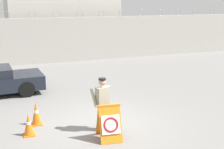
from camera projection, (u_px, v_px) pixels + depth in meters
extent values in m
plane|color=gray|center=(103.00, 124.00, 10.48)|extent=(90.00, 90.00, 0.00)
cube|color=#ADA8A0|center=(46.00, 41.00, 20.25)|extent=(36.00, 0.30, 2.93)
torus|color=gray|center=(7.00, 15.00, 19.06)|extent=(0.47, 0.03, 0.47)
torus|color=gray|center=(32.00, 15.00, 19.59)|extent=(0.47, 0.03, 0.47)
torus|color=gray|center=(56.00, 14.00, 20.13)|extent=(0.47, 0.03, 0.47)
torus|color=gray|center=(79.00, 14.00, 20.66)|extent=(0.47, 0.03, 0.47)
torus|color=gray|center=(101.00, 13.00, 21.20)|extent=(0.47, 0.03, 0.47)
torus|color=gray|center=(122.00, 13.00, 21.74)|extent=(0.47, 0.03, 0.47)
torus|color=gray|center=(142.00, 13.00, 22.27)|extent=(0.47, 0.03, 0.47)
torus|color=gray|center=(160.00, 13.00, 22.81)|extent=(0.47, 0.03, 0.47)
torus|color=gray|center=(178.00, 12.00, 23.34)|extent=(0.47, 0.03, 0.47)
torus|color=gray|center=(195.00, 12.00, 23.88)|extent=(0.47, 0.03, 0.47)
torus|color=gray|center=(212.00, 12.00, 24.41)|extent=(0.47, 0.03, 0.47)
cube|color=beige|center=(59.00, 19.00, 24.95)|extent=(7.99, 6.79, 5.15)
cube|color=orange|center=(111.00, 125.00, 9.08)|extent=(0.70, 0.52, 1.02)
cube|color=orange|center=(107.00, 120.00, 9.46)|extent=(0.70, 0.52, 1.02)
cube|color=orange|center=(109.00, 105.00, 9.15)|extent=(0.69, 0.15, 0.05)
cube|color=white|center=(111.00, 125.00, 9.04)|extent=(0.58, 0.29, 0.52)
torus|color=red|center=(111.00, 125.00, 9.02)|extent=(0.47, 0.27, 0.43)
cylinder|color=#232838|center=(105.00, 117.00, 9.93)|extent=(0.15, 0.15, 0.80)
cylinder|color=#232838|center=(100.00, 119.00, 9.81)|extent=(0.15, 0.15, 0.80)
cube|color=gray|center=(102.00, 97.00, 9.70)|extent=(0.47, 0.35, 0.62)
sphere|color=tan|center=(102.00, 82.00, 9.60)|extent=(0.22, 0.22, 0.22)
cylinder|color=gray|center=(109.00, 95.00, 9.86)|extent=(0.09, 0.09, 0.59)
cylinder|color=gray|center=(94.00, 98.00, 9.62)|extent=(0.19, 0.34, 0.57)
cylinder|color=black|center=(102.00, 79.00, 9.57)|extent=(0.23, 0.23, 0.05)
cube|color=orange|center=(37.00, 124.00, 10.39)|extent=(0.36, 0.36, 0.03)
cone|color=orange|center=(36.00, 113.00, 10.30)|extent=(0.30, 0.30, 0.77)
cylinder|color=white|center=(36.00, 112.00, 10.29)|extent=(0.15, 0.15, 0.11)
cube|color=orange|center=(29.00, 135.00, 9.58)|extent=(0.35, 0.35, 0.03)
cone|color=orange|center=(29.00, 124.00, 9.50)|extent=(0.30, 0.30, 0.66)
cylinder|color=white|center=(28.00, 123.00, 9.49)|extent=(0.15, 0.15, 0.09)
cylinder|color=black|center=(21.00, 80.00, 14.86)|extent=(0.68, 0.23, 0.67)
cylinder|color=black|center=(27.00, 89.00, 13.29)|extent=(0.68, 0.23, 0.67)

